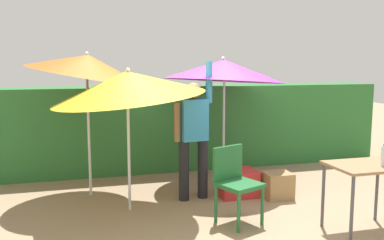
% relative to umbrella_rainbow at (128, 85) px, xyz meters
% --- Properties ---
extents(ground_plane, '(24.00, 24.00, 0.00)m').
position_rel_umbrella_rainbow_xyz_m(ground_plane, '(0.87, -0.10, -1.59)').
color(ground_plane, '#9E8466').
extents(hedge_row, '(8.00, 0.70, 1.46)m').
position_rel_umbrella_rainbow_xyz_m(hedge_row, '(0.87, 1.99, -0.86)').
color(hedge_row, '#2D7033').
rests_on(hedge_row, ground_plane).
extents(umbrella_rainbow, '(1.91, 1.89, 1.88)m').
position_rel_umbrella_rainbow_xyz_m(umbrella_rainbow, '(0.00, 0.00, 0.00)').
color(umbrella_rainbow, silver).
rests_on(umbrella_rainbow, ground_plane).
extents(umbrella_orange, '(1.88, 1.87, 2.00)m').
position_rel_umbrella_rainbow_xyz_m(umbrella_orange, '(1.57, 0.92, 0.15)').
color(umbrella_orange, silver).
rests_on(umbrella_orange, ground_plane).
extents(umbrella_yellow, '(1.64, 1.61, 2.13)m').
position_rel_umbrella_rainbow_xyz_m(umbrella_yellow, '(-0.46, 0.80, 0.23)').
color(umbrella_yellow, silver).
rests_on(umbrella_yellow, ground_plane).
extents(person_vendor, '(0.56, 0.27, 1.88)m').
position_rel_umbrella_rainbow_xyz_m(person_vendor, '(0.90, 0.22, -0.66)').
color(person_vendor, black).
rests_on(person_vendor, ground_plane).
extents(chair_plastic, '(0.57, 0.57, 0.89)m').
position_rel_umbrella_rainbow_xyz_m(chair_plastic, '(1.14, -0.72, -1.08)').
color(chair_plastic, '#236633').
rests_on(chair_plastic, ground_plane).
extents(cooler_box, '(0.53, 0.43, 0.37)m').
position_rel_umbrella_rainbow_xyz_m(cooler_box, '(1.52, 0.19, -1.41)').
color(cooler_box, red).
rests_on(cooler_box, ground_plane).
extents(crate_cardboard, '(0.37, 0.34, 0.36)m').
position_rel_umbrella_rainbow_xyz_m(crate_cardboard, '(2.02, -0.06, -1.41)').
color(crate_cardboard, '#9E7A4C').
rests_on(crate_cardboard, ground_plane).
extents(folding_table, '(0.80, 0.60, 0.77)m').
position_rel_umbrella_rainbow_xyz_m(folding_table, '(2.42, -1.38, -0.92)').
color(folding_table, '#4C4C51').
rests_on(folding_table, ground_plane).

